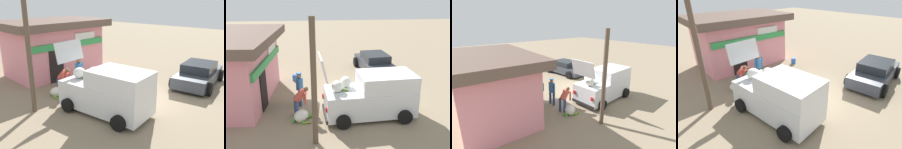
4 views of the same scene
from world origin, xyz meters
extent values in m
plane|color=gray|center=(0.00, 0.00, 0.00)|extent=(60.00, 60.00, 0.00)
cube|color=pink|center=(-0.34, 6.12, 1.47)|extent=(5.55, 3.63, 2.93)
cube|color=green|center=(-0.45, 4.42, 2.05)|extent=(5.07, 0.46, 0.36)
cube|color=black|center=(-1.41, 4.51, 1.00)|extent=(0.90, 0.12, 2.00)
cube|color=white|center=(0.72, 4.36, 2.35)|extent=(1.50, 0.16, 0.60)
cube|color=brown|center=(-0.34, 6.12, 3.15)|extent=(6.50, 4.58, 0.43)
cube|color=silver|center=(-2.55, -0.18, 0.71)|extent=(1.96, 3.93, 1.09)
cube|color=silver|center=(-2.51, -0.91, 1.60)|extent=(1.80, 2.47, 0.68)
cube|color=black|center=(-2.43, -2.04, 1.56)|extent=(1.46, 0.17, 0.52)
cube|color=silver|center=(-2.68, 1.82, 2.38)|extent=(1.56, 0.35, 0.90)
ellipsoid|color=silver|center=(-2.19, 0.81, 1.49)|extent=(0.57, 0.48, 0.48)
ellipsoid|color=silver|center=(-2.68, 1.24, 1.49)|extent=(0.57, 0.47, 0.47)
cylinder|color=#59923C|center=(-2.59, 1.15, 1.31)|extent=(0.20, 0.23, 0.11)
cylinder|color=olive|center=(-2.65, 0.92, 1.31)|extent=(0.22, 0.31, 0.11)
cube|color=black|center=(-2.68, 1.77, 0.25)|extent=(1.63, 0.19, 0.16)
cube|color=red|center=(-3.35, 1.73, 0.77)|extent=(0.14, 0.07, 0.20)
cube|color=red|center=(-2.01, 1.82, 0.77)|extent=(0.14, 0.07, 0.20)
cylinder|color=black|center=(-3.40, -1.54, 0.30)|extent=(0.26, 0.61, 0.60)
cylinder|color=black|center=(-1.54, -1.42, 0.30)|extent=(0.26, 0.61, 0.60)
cylinder|color=black|center=(-3.57, 1.05, 0.30)|extent=(0.26, 0.61, 0.60)
cylinder|color=black|center=(-1.71, 1.17, 0.30)|extent=(0.26, 0.61, 0.60)
cube|color=#383D47|center=(3.37, -1.84, 0.48)|extent=(4.22, 2.13, 0.60)
cube|color=#1E2328|center=(3.37, -1.84, 1.02)|extent=(2.10, 1.71, 0.47)
cylinder|color=black|center=(4.83, -2.63, 0.33)|extent=(0.67, 0.28, 0.66)
cylinder|color=black|center=(4.65, -0.77, 0.33)|extent=(0.67, 0.28, 0.66)
cylinder|color=black|center=(2.08, -2.91, 0.33)|extent=(0.67, 0.28, 0.66)
cylinder|color=black|center=(1.90, -1.05, 0.33)|extent=(0.67, 0.28, 0.66)
cylinder|color=navy|center=(-1.02, 2.90, 0.40)|extent=(0.15, 0.15, 0.80)
cylinder|color=navy|center=(-1.36, 2.88, 0.40)|extent=(0.15, 0.15, 0.80)
cylinder|color=#3872B2|center=(-1.19, 2.89, 1.09)|extent=(0.36, 0.36, 0.57)
sphere|color=#8C6647|center=(-1.19, 2.89, 1.48)|extent=(0.22, 0.22, 0.22)
cylinder|color=#3872B2|center=(-1.19, 2.89, 1.61)|extent=(0.24, 0.24, 0.05)
cylinder|color=#3872B2|center=(-0.95, 2.90, 1.10)|extent=(0.09, 0.09, 0.54)
cylinder|color=#3872B2|center=(-1.43, 2.88, 1.10)|extent=(0.09, 0.09, 0.54)
cylinder|color=navy|center=(-2.20, 3.04, 0.39)|extent=(0.15, 0.15, 0.78)
cylinder|color=navy|center=(-2.53, 2.97, 0.39)|extent=(0.15, 0.15, 0.78)
cylinder|color=#CC4C3F|center=(-2.33, 2.82, 0.98)|extent=(0.45, 0.68, 0.64)
sphere|color=brown|center=(-2.28, 2.56, 1.26)|extent=(0.21, 0.21, 0.21)
cylinder|color=#CC4C3F|center=(-2.06, 2.67, 0.92)|extent=(0.09, 0.09, 0.53)
cylinder|color=#CC4C3F|center=(-2.53, 2.59, 0.92)|extent=(0.09, 0.09, 0.53)
ellipsoid|color=silver|center=(-2.75, 2.78, 0.24)|extent=(0.91, 0.86, 0.47)
cylinder|color=olive|center=(-3.04, 2.55, 0.05)|extent=(0.14, 0.34, 0.10)
cylinder|color=#549F44|center=(-2.83, 3.10, 0.06)|extent=(0.26, 0.22, 0.12)
cylinder|color=#6DB13C|center=(-2.68, 3.04, 0.06)|extent=(0.15, 0.31, 0.12)
cylinder|color=#62B140|center=(-2.94, 2.78, 0.07)|extent=(0.16, 0.29, 0.13)
cylinder|color=#599A3D|center=(-2.53, 2.49, 0.08)|extent=(0.26, 0.34, 0.16)
cylinder|color=blue|center=(2.13, 3.36, 0.20)|extent=(0.31, 0.31, 0.39)
cylinder|color=brown|center=(-4.44, 2.19, 2.29)|extent=(0.20, 0.20, 4.59)
camera|label=1|loc=(-9.53, -6.40, 4.62)|focal=38.84mm
camera|label=2|loc=(-12.37, 2.12, 5.46)|focal=40.36mm
camera|label=3|loc=(-9.24, 8.38, 4.89)|focal=28.08mm
camera|label=4|loc=(-6.82, -5.24, 5.01)|focal=29.94mm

